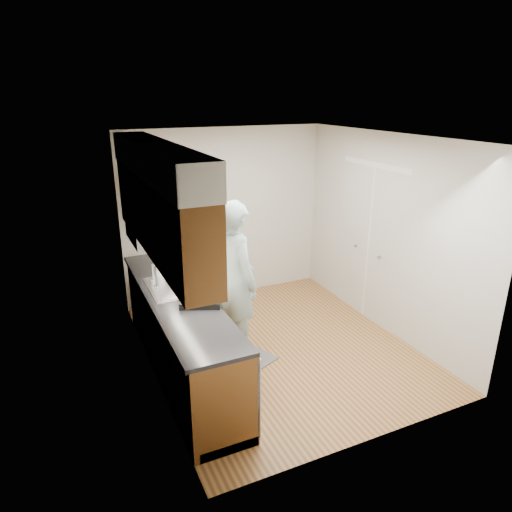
% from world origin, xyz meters
% --- Properties ---
extents(floor, '(3.50, 3.50, 0.00)m').
position_xyz_m(floor, '(0.00, 0.00, 0.00)').
color(floor, '#A2733D').
rests_on(floor, ground).
extents(ceiling, '(3.50, 3.50, 0.00)m').
position_xyz_m(ceiling, '(0.00, 0.00, 2.50)').
color(ceiling, white).
rests_on(ceiling, wall_left).
extents(wall_left, '(0.02, 3.50, 2.50)m').
position_xyz_m(wall_left, '(-1.50, 0.00, 1.25)').
color(wall_left, beige).
rests_on(wall_left, floor).
extents(wall_right, '(0.02, 3.50, 2.50)m').
position_xyz_m(wall_right, '(1.50, 0.00, 1.25)').
color(wall_right, beige).
rests_on(wall_right, floor).
extents(wall_back, '(3.00, 0.02, 2.50)m').
position_xyz_m(wall_back, '(0.00, 1.75, 1.25)').
color(wall_back, beige).
rests_on(wall_back, floor).
extents(counter, '(0.64, 2.80, 1.30)m').
position_xyz_m(counter, '(-1.20, -0.00, 0.49)').
color(counter, brown).
rests_on(counter, floor).
extents(upper_cabinets, '(0.47, 2.80, 1.21)m').
position_xyz_m(upper_cabinets, '(-1.33, 0.05, 1.95)').
color(upper_cabinets, brown).
rests_on(upper_cabinets, wall_left).
extents(closet_door, '(0.02, 1.22, 2.05)m').
position_xyz_m(closet_door, '(1.49, 0.30, 1.02)').
color(closet_door, silver).
rests_on(closet_door, wall_right).
extents(floor_mat, '(0.82, 1.01, 0.02)m').
position_xyz_m(floor_mat, '(-0.52, 0.07, 0.01)').
color(floor_mat, slate).
rests_on(floor_mat, floor).
extents(person, '(0.62, 0.82, 2.11)m').
position_xyz_m(person, '(-0.52, 0.07, 1.07)').
color(person, '#98B7B9').
rests_on(person, floor_mat).
extents(soap_bottle_a, '(0.11, 0.11, 0.26)m').
position_xyz_m(soap_bottle_a, '(-1.26, 0.55, 1.07)').
color(soap_bottle_a, white).
rests_on(soap_bottle_a, counter).
extents(soap_bottle_b, '(0.08, 0.08, 0.18)m').
position_xyz_m(soap_bottle_b, '(-1.01, 0.87, 1.03)').
color(soap_bottle_b, white).
rests_on(soap_bottle_b, counter).
extents(soda_can, '(0.09, 0.09, 0.13)m').
position_xyz_m(soda_can, '(-1.13, 0.66, 1.01)').
color(soda_can, red).
rests_on(soda_can, counter).
extents(steel_can, '(0.07, 0.07, 0.12)m').
position_xyz_m(steel_can, '(-1.12, 0.67, 1.00)').
color(steel_can, '#A5A5AA').
rests_on(steel_can, counter).
extents(dish_rack, '(0.50, 0.46, 0.06)m').
position_xyz_m(dish_rack, '(-1.05, -0.31, 0.97)').
color(dish_rack, black).
rests_on(dish_rack, counter).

